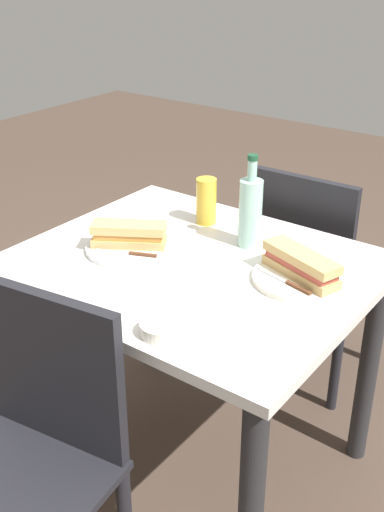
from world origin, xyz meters
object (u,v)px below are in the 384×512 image
at_px(chair_near, 309,266).
at_px(baguette_sandwich_far, 301,264).
at_px(plate_near, 130,247).
at_px(olive_bowl, 162,328).
at_px(knife_near, 130,253).
at_px(baguette_sandwich_near, 129,234).
at_px(beer_glass, 206,201).
at_px(dining_table, 192,301).
at_px(plate_far, 300,278).
at_px(water_bottle, 250,211).
at_px(knife_far, 287,282).
at_px(chair_far, 32,452).

height_order(chair_near, baguette_sandwich_far, chair_near).
distance_m(plate_near, olive_bowl, 0.45).
relative_size(knife_near, olive_bowl, 1.65).
relative_size(baguette_sandwich_near, baguette_sandwich_far, 0.90).
bearing_deg(beer_glass, baguette_sandwich_far, 158.68).
relative_size(dining_table, baguette_sandwich_far, 4.03).
height_order(chair_near, plate_far, chair_near).
distance_m(plate_far, beer_glass, 0.45).
height_order(plate_far, baguette_sandwich_far, baguette_sandwich_far).
height_order(plate_near, water_bottle, water_bottle).
relative_size(dining_table, beer_glass, 6.62).
distance_m(baguette_sandwich_near, baguette_sandwich_far, 0.50).
distance_m(chair_near, olive_bowl, 0.96).
relative_size(plate_far, knife_far, 1.42).
bearing_deg(plate_far, plate_near, 14.79).
bearing_deg(plate_far, baguette_sandwich_near, 14.79).
relative_size(knife_near, beer_glass, 1.16).
relative_size(knife_near, plate_far, 0.67).
relative_size(chair_near, water_bottle, 3.09).
bearing_deg(dining_table, olive_bowl, 115.57).
bearing_deg(water_bottle, chair_far, 84.20).
bearing_deg(chair_far, beer_glass, -82.21).
height_order(plate_near, baguette_sandwich_far, baguette_sandwich_far).
height_order(plate_far, olive_bowl, olive_bowl).
bearing_deg(baguette_sandwich_near, plate_far, -165.21).
xyz_separation_m(knife_near, knife_far, (-0.44, -0.12, 0.00)).
xyz_separation_m(knife_far, water_bottle, (0.22, -0.16, 0.09)).
relative_size(plate_near, plate_far, 1.00).
bearing_deg(knife_near, plate_far, -158.83).
xyz_separation_m(plate_far, beer_glass, (0.42, -0.16, 0.07)).
xyz_separation_m(chair_far, plate_near, (0.18, -0.56, 0.25)).
distance_m(chair_near, plate_near, 0.74).
bearing_deg(plate_near, knife_far, -171.47).
xyz_separation_m(beer_glass, olive_bowl, (-0.28, 0.57, -0.06)).
distance_m(baguette_sandwich_far, knife_far, 0.06).
xyz_separation_m(plate_far, knife_far, (0.01, 0.06, 0.01)).
relative_size(plate_near, olive_bowl, 2.44).
height_order(plate_far, beer_glass, beer_glass).
distance_m(knife_near, olive_bowl, 0.39).
height_order(baguette_sandwich_near, knife_far, baguette_sandwich_near).
bearing_deg(olive_bowl, dining_table, -64.43).
bearing_deg(beer_glass, chair_far, 97.79).
relative_size(dining_table, knife_near, 5.69).
distance_m(chair_far, knife_near, 0.59).
bearing_deg(plate_far, olive_bowl, 71.67).
relative_size(chair_near, olive_bowl, 8.26).
xyz_separation_m(chair_far, baguette_sandwich_near, (0.18, -0.56, 0.29)).
distance_m(chair_far, olive_bowl, 0.41).
height_order(chair_near, olive_bowl, chair_near).
bearing_deg(baguette_sandwich_far, plate_far, 0.00).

